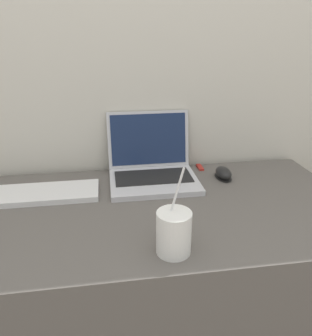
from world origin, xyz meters
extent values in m
cube|color=silver|center=(0.00, 0.71, 1.25)|extent=(7.00, 0.04, 2.50)
cube|color=#5B5651|center=(0.00, 0.34, 0.37)|extent=(1.37, 0.67, 0.74)
cube|color=silver|center=(0.03, 0.51, 0.75)|extent=(0.33, 0.25, 0.02)
cube|color=black|center=(0.03, 0.53, 0.77)|extent=(0.29, 0.14, 0.00)
cube|color=silver|center=(0.03, 0.66, 0.87)|extent=(0.33, 0.05, 0.22)
cube|color=#19284C|center=(0.03, 0.65, 0.88)|extent=(0.30, 0.04, 0.20)
cylinder|color=white|center=(0.02, 0.09, 0.80)|extent=(0.09, 0.09, 0.12)
cylinder|color=black|center=(0.02, 0.09, 0.86)|extent=(0.08, 0.08, 0.01)
cylinder|color=white|center=(0.02, 0.10, 0.88)|extent=(0.06, 0.01, 0.19)
ellipsoid|color=black|center=(0.31, 0.52, 0.75)|extent=(0.06, 0.10, 0.01)
ellipsoid|color=black|center=(0.31, 0.52, 0.77)|extent=(0.06, 0.10, 0.04)
cube|color=silver|center=(-0.38, 0.47, 0.75)|extent=(0.40, 0.15, 0.02)
cube|color=#B2261E|center=(0.24, 0.63, 0.75)|extent=(0.02, 0.06, 0.01)
camera|label=1|loc=(-0.13, -0.60, 1.28)|focal=35.00mm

